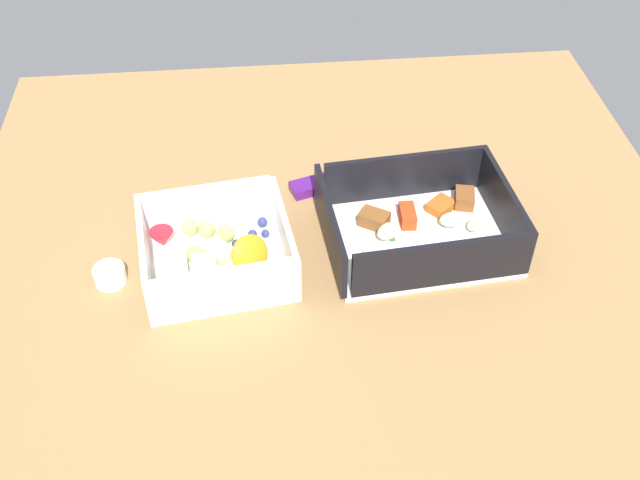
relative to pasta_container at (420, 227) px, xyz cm
name	(u,v)px	position (x,y,z in cm)	size (l,w,h in cm)	color
table_surface	(330,262)	(-9.82, -1.50, -2.94)	(80.00, 80.00, 2.00)	#9E7547
pasta_container	(420,227)	(0.00, 0.00, 0.00)	(20.54, 16.67, 6.20)	white
fruit_bowl	(215,253)	(-21.90, -2.02, 0.03)	(16.68, 15.36, 5.94)	white
candy_bar	(316,184)	(-10.26, 9.96, -1.34)	(7.00, 2.40, 1.20)	#51197A
paper_cup_liner	(110,275)	(-32.78, -3.07, -1.06)	(3.28, 3.28, 1.77)	white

